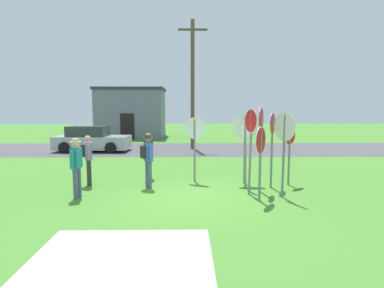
# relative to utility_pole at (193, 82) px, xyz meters

# --- Properties ---
(ground_plane) EXTENTS (80.00, 80.00, 0.00)m
(ground_plane) POSITION_rel_utility_pole_xyz_m (-0.30, -11.16, -4.13)
(ground_plane) COLOR #47842D
(street_asphalt) EXTENTS (60.00, 6.40, 0.01)m
(street_asphalt) POSITION_rel_utility_pole_xyz_m (-0.30, -0.27, -4.13)
(street_asphalt) COLOR #4C4C51
(street_asphalt) RESTS_ON ground
(concrete_path) EXTENTS (3.20, 2.40, 0.01)m
(concrete_path) POSITION_rel_utility_pole_xyz_m (-1.49, -14.73, -4.13)
(concrete_path) COLOR #ADAAA3
(concrete_path) RESTS_ON ground
(building_background) EXTENTS (5.67, 4.62, 4.20)m
(building_background) POSITION_rel_utility_pole_xyz_m (-5.12, 7.69, -2.02)
(building_background) COLOR slate
(building_background) RESTS_ON ground
(utility_pole) EXTENTS (1.80, 0.24, 7.90)m
(utility_pole) POSITION_rel_utility_pole_xyz_m (0.00, 0.00, 0.00)
(utility_pole) COLOR brown
(utility_pole) RESTS_ON ground
(parked_car_on_street) EXTENTS (4.39, 2.18, 1.51)m
(parked_car_on_street) POSITION_rel_utility_pole_xyz_m (-6.02, -1.14, -3.44)
(parked_car_on_street) COLOR #A5A8AD
(parked_car_on_street) RESTS_ON ground
(stop_sign_leaning_left) EXTENTS (0.40, 0.76, 2.50)m
(stop_sign_leaning_left) POSITION_rel_utility_pole_xyz_m (2.46, -11.04, -2.40)
(stop_sign_leaning_left) COLOR slate
(stop_sign_leaning_left) RESTS_ON ground
(stop_sign_nearest) EXTENTS (0.31, 0.70, 2.64)m
(stop_sign_nearest) POSITION_rel_utility_pole_xyz_m (1.93, -10.39, -2.33)
(stop_sign_nearest) COLOR slate
(stop_sign_nearest) RESTS_ON ground
(stop_sign_low_front) EXTENTS (0.23, 0.58, 2.23)m
(stop_sign_low_front) POSITION_rel_utility_pole_xyz_m (1.55, -9.92, -2.65)
(stop_sign_low_front) COLOR slate
(stop_sign_low_front) RESTS_ON ground
(stop_sign_tallest) EXTENTS (0.70, 0.32, 2.27)m
(stop_sign_tallest) POSITION_rel_utility_pole_xyz_m (-0.07, -8.94, -2.58)
(stop_sign_tallest) COLOR slate
(stop_sign_tallest) RESTS_ON ground
(stop_sign_rear_right) EXTENTS (0.26, 0.69, 2.59)m
(stop_sign_rear_right) POSITION_rel_utility_pole_xyz_m (1.55, -10.71, -2.37)
(stop_sign_rear_right) COLOR slate
(stop_sign_rear_right) RESTS_ON ground
(stop_sign_center_cluster) EXTENTS (0.88, 0.11, 2.39)m
(stop_sign_center_cluster) POSITION_rel_utility_pole_xyz_m (1.64, -9.27, -2.48)
(stop_sign_center_cluster) COLOR slate
(stop_sign_center_cluster) RESTS_ON ground
(stop_sign_rear_left) EXTENTS (0.34, 0.65, 2.47)m
(stop_sign_rear_left) POSITION_rel_utility_pole_xyz_m (2.41, -9.92, -2.45)
(stop_sign_rear_left) COLOR slate
(stop_sign_rear_left) RESTS_ON ground
(stop_sign_far_back) EXTENTS (0.43, 0.66, 2.11)m
(stop_sign_far_back) POSITION_rel_utility_pole_xyz_m (1.70, -11.41, -2.69)
(stop_sign_far_back) COLOR slate
(stop_sign_far_back) RESTS_ON ground
(stop_sign_leaning_right) EXTENTS (0.48, 0.39, 1.98)m
(stop_sign_leaning_right) POSITION_rel_utility_pole_xyz_m (3.10, -9.56, -2.81)
(stop_sign_leaning_right) COLOR slate
(stop_sign_leaning_right) RESTS_ON ground
(person_in_dark_shirt) EXTENTS (0.31, 0.55, 1.69)m
(person_in_dark_shirt) POSITION_rel_utility_pole_xyz_m (-1.75, -8.56, -3.18)
(person_in_dark_shirt) COLOR #4C5670
(person_in_dark_shirt) RESTS_ON ground
(person_in_blue) EXTENTS (0.32, 0.57, 1.74)m
(person_in_blue) POSITION_rel_utility_pole_xyz_m (-3.55, -11.00, -3.15)
(person_in_blue) COLOR #4C5670
(person_in_blue) RESTS_ON ground
(person_holding_notes) EXTENTS (0.44, 0.53, 1.74)m
(person_holding_notes) POSITION_rel_utility_pole_xyz_m (-1.63, -9.83, -3.12)
(person_holding_notes) COLOR #4C5670
(person_holding_notes) RESTS_ON ground
(person_on_left) EXTENTS (0.44, 0.54, 1.69)m
(person_on_left) POSITION_rel_utility_pole_xyz_m (-3.68, -9.52, -3.15)
(person_on_left) COLOR #2D2D33
(person_on_left) RESTS_ON ground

